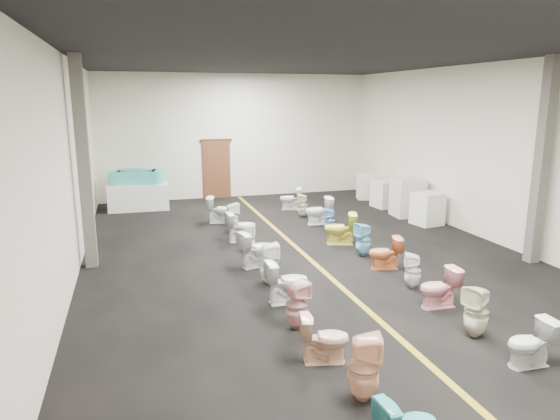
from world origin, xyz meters
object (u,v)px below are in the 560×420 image
(appliance_crate_a, at_px, (427,209))
(toilet_right_11, at_px, (291,199))
(toilet_left_8, at_px, (241,226))
(appliance_crate_d, at_px, (366,187))
(toilet_left_5, at_px, (269,263))
(toilet_right_7, at_px, (340,229))
(toilet_right_8, at_px, (330,221))
(appliance_crate_b, at_px, (407,197))
(toilet_right_2, at_px, (476,311))
(toilet_right_4, at_px, (413,271))
(toilet_right_3, at_px, (439,288))
(toilet_right_6, at_px, (363,240))
(toilet_left_9, at_px, (232,217))
(toilet_right_1, at_px, (531,343))
(toilet_left_1, at_px, (364,367))
(toilet_left_4, at_px, (287,282))
(appliance_crate_c, at_px, (386,194))
(toilet_right_9, at_px, (319,211))
(display_table, at_px, (138,197))
(toilet_right_5, at_px, (385,253))
(toilet_left_2, at_px, (325,339))
(toilet_left_7, at_px, (249,238))
(toilet_left_3, at_px, (297,305))
(bathtub, at_px, (137,177))
(toilet_right_10, at_px, (303,206))
(toilet_left_10, at_px, (220,210))
(toilet_left_6, at_px, (256,249))

(appliance_crate_a, height_order, toilet_right_11, appliance_crate_a)
(toilet_left_8, height_order, toilet_right_11, toilet_left_8)
(appliance_crate_d, relative_size, toilet_left_5, 1.08)
(toilet_right_7, distance_m, toilet_right_8, 1.07)
(appliance_crate_b, bearing_deg, toilet_right_2, -113.33)
(toilet_right_4, bearing_deg, toilet_right_3, 20.65)
(toilet_right_6, bearing_deg, toilet_left_9, -147.53)
(toilet_right_1, bearing_deg, toilet_left_1, -86.61)
(toilet_left_4, distance_m, toilet_right_4, 2.55)
(appliance_crate_c, bearing_deg, toilet_right_9, -152.45)
(display_table, distance_m, toilet_left_8, 5.30)
(display_table, height_order, appliance_crate_d, appliance_crate_d)
(toilet_right_5, bearing_deg, toilet_right_11, -165.64)
(display_table, xyz_separation_m, toilet_right_9, (5.01, -3.62, -0.03))
(toilet_left_2, xyz_separation_m, toilet_left_7, (0.15, 5.31, -0.00))
(appliance_crate_d, distance_m, toilet_left_3, 10.99)
(appliance_crate_a, bearing_deg, toilet_left_9, 170.99)
(display_table, bearing_deg, toilet_left_9, -56.34)
(bathtub, height_order, toilet_right_2, bathtub)
(toilet_right_10, bearing_deg, toilet_left_7, -20.36)
(toilet_right_1, relative_size, toilet_right_2, 0.82)
(display_table, bearing_deg, toilet_left_10, -49.10)
(toilet_right_5, height_order, toilet_right_8, toilet_right_5)
(toilet_left_9, distance_m, toilet_right_9, 2.58)
(toilet_left_10, relative_size, toilet_right_4, 1.13)
(toilet_left_5, distance_m, toilet_left_10, 5.20)
(appliance_crate_c, bearing_deg, toilet_left_6, -140.34)
(toilet_left_7, bearing_deg, toilet_right_1, -142.83)
(appliance_crate_a, xyz_separation_m, toilet_right_7, (-3.25, -1.16, -0.06))
(appliance_crate_d, xyz_separation_m, toilet_right_6, (-3.11, -6.20, -0.05))
(bathtub, relative_size, toilet_left_3, 2.33)
(toilet_right_7, bearing_deg, toilet_right_10, -163.44)
(toilet_left_5, relative_size, toilet_right_5, 1.17)
(toilet_right_8, height_order, toilet_right_11, toilet_right_11)
(toilet_right_1, bearing_deg, toilet_right_9, -178.46)
(bathtub, xyz_separation_m, toilet_left_6, (2.35, -6.75, -0.67))
(bathtub, xyz_separation_m, toilet_left_3, (2.24, -9.88, -0.68))
(toilet_right_4, height_order, toilet_right_9, toilet_right_9)
(toilet_left_10, bearing_deg, toilet_right_3, -142.14)
(toilet_right_2, height_order, toilet_right_6, toilet_right_2)
(appliance_crate_c, distance_m, toilet_right_11, 3.25)
(toilet_left_7, bearing_deg, toilet_right_9, -36.27)
(bathtub, bearing_deg, toilet_right_8, -32.34)
(appliance_crate_a, distance_m, toilet_right_5, 4.41)
(bathtub, bearing_deg, toilet_left_5, -62.51)
(toilet_right_8, bearing_deg, toilet_left_4, -6.54)
(appliance_crate_c, distance_m, toilet_right_7, 4.89)
(toilet_right_8, xyz_separation_m, toilet_right_10, (-0.09, 2.01, 0.02))
(toilet_left_6, distance_m, toilet_right_1, 5.76)
(toilet_left_1, height_order, toilet_left_6, toilet_left_1)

